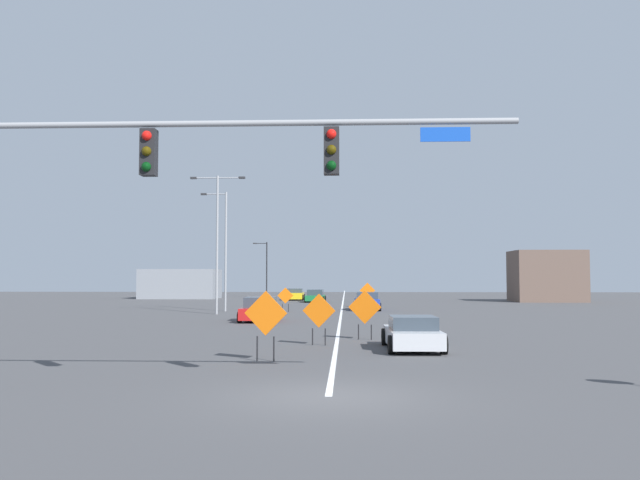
# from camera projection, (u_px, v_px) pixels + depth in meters

# --- Properties ---
(ground) EXTENTS (198.92, 198.92, 0.00)m
(ground) POSITION_uv_depth(u_px,v_px,m) (329.00, 397.00, 14.29)
(ground) COLOR #444447
(road_centre_stripe) EXTENTS (0.16, 110.51, 0.01)m
(road_centre_stripe) POSITION_uv_depth(u_px,v_px,m) (343.00, 302.00, 69.42)
(road_centre_stripe) COLOR white
(road_centre_stripe) RESTS_ON ground
(traffic_signal_assembly) EXTENTS (12.44, 0.44, 6.52)m
(traffic_signal_assembly) POSITION_uv_depth(u_px,v_px,m) (154.00, 174.00, 14.72)
(traffic_signal_assembly) COLOR gray
(traffic_signal_assembly) RESTS_ON ground
(street_lamp_near_left) EXTENTS (2.04, 0.24, 9.12)m
(street_lamp_near_left) POSITION_uv_depth(u_px,v_px,m) (224.00, 246.00, 50.23)
(street_lamp_near_left) COLOR gray
(street_lamp_near_left) RESTS_ON ground
(street_lamp_far_right) EXTENTS (3.89, 0.24, 9.75)m
(street_lamp_far_right) POSITION_uv_depth(u_px,v_px,m) (217.00, 233.00, 46.17)
(street_lamp_far_right) COLOR gray
(street_lamp_far_right) RESTS_ON ground
(street_lamp_far_left) EXTENTS (1.85, 0.24, 7.05)m
(street_lamp_far_left) POSITION_uv_depth(u_px,v_px,m) (266.00, 267.00, 83.93)
(street_lamp_far_left) COLOR black
(street_lamp_far_left) RESTS_ON ground
(construction_sign_left_shoulder) EXTENTS (1.35, 0.05, 2.11)m
(construction_sign_left_shoulder) POSITION_uv_depth(u_px,v_px,m) (367.00, 292.00, 56.60)
(construction_sign_left_shoulder) COLOR orange
(construction_sign_left_shoulder) RESTS_ON ground
(construction_sign_right_shoulder) EXTENTS (1.37, 0.33, 2.05)m
(construction_sign_right_shoulder) POSITION_uv_depth(u_px,v_px,m) (365.00, 309.00, 27.34)
(construction_sign_right_shoulder) COLOR orange
(construction_sign_right_shoulder) RESTS_ON ground
(construction_sign_median_near) EXTENTS (1.27, 0.31, 1.96)m
(construction_sign_median_near) POSITION_uv_depth(u_px,v_px,m) (319.00, 313.00, 25.08)
(construction_sign_median_near) COLOR orange
(construction_sign_median_near) RESTS_ON ground
(construction_sign_right_lane) EXTENTS (1.36, 0.28, 2.17)m
(construction_sign_right_lane) POSITION_uv_depth(u_px,v_px,m) (266.00, 316.00, 20.36)
(construction_sign_right_lane) COLOR orange
(construction_sign_right_lane) RESTS_ON ground
(construction_sign_left_lane) EXTENTS (1.19, 0.08, 1.82)m
(construction_sign_left_lane) POSITION_uv_depth(u_px,v_px,m) (285.00, 297.00, 48.77)
(construction_sign_left_lane) COLOR orange
(construction_sign_left_lane) RESTS_ON ground
(car_red_far) EXTENTS (2.17, 4.04, 1.42)m
(car_red_far) POSITION_uv_depth(u_px,v_px,m) (260.00, 310.00, 38.58)
(car_red_far) COLOR red
(car_red_far) RESTS_ON ground
(car_silver_distant) EXTENTS (2.05, 4.24, 1.21)m
(car_silver_distant) POSITION_uv_depth(u_px,v_px,m) (412.00, 334.00, 23.56)
(car_silver_distant) COLOR #B7BABF
(car_silver_distant) RESTS_ON ground
(car_blue_mid) EXTENTS (2.08, 4.48, 1.43)m
(car_blue_mid) POSITION_uv_depth(u_px,v_px,m) (367.00, 302.00, 51.53)
(car_blue_mid) COLOR #1E389E
(car_blue_mid) RESTS_ON ground
(car_yellow_approaching) EXTENTS (2.13, 4.27, 1.30)m
(car_yellow_approaching) POSITION_uv_depth(u_px,v_px,m) (295.00, 295.00, 74.00)
(car_yellow_approaching) COLOR gold
(car_yellow_approaching) RESTS_ON ground
(car_green_near) EXTENTS (2.14, 4.04, 1.30)m
(car_green_near) POSITION_uv_depth(u_px,v_px,m) (315.00, 296.00, 68.05)
(car_green_near) COLOR #196B38
(car_green_near) RESTS_ON ground
(roadside_building_west) EXTENTS (9.02, 5.75, 3.53)m
(roadside_building_west) POSITION_uv_depth(u_px,v_px,m) (181.00, 284.00, 79.64)
(roadside_building_west) COLOR gray
(roadside_building_west) RESTS_ON ground
(roadside_building_east) EXTENTS (7.10, 5.45, 5.38)m
(roadside_building_east) POSITION_uv_depth(u_px,v_px,m) (547.00, 276.00, 69.40)
(roadside_building_east) COLOR brown
(roadside_building_east) RESTS_ON ground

